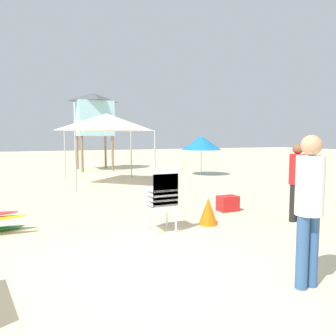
{
  "coord_description": "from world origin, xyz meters",
  "views": [
    {
      "loc": [
        -1.26,
        -3.9,
        1.78
      ],
      "look_at": [
        1.44,
        2.14,
        1.15
      ],
      "focal_mm": 35.43,
      "sensor_mm": 36.0,
      "label": 1
    }
  ],
  "objects": [
    {
      "name": "ground",
      "position": [
        0.0,
        0.0,
        0.0
      ],
      "size": [
        80.0,
        80.0,
        0.0
      ],
      "primitive_type": "plane",
      "color": "beige"
    },
    {
      "name": "stacked_plastic_chairs",
      "position": [
        1.13,
        1.66,
        0.7
      ],
      "size": [
        0.48,
        0.48,
        1.2
      ],
      "color": "white",
      "rests_on": "ground"
    },
    {
      "name": "traffic_cone_near",
      "position": [
        2.17,
        1.79,
        0.28
      ],
      "size": [
        0.39,
        0.39,
        0.55
      ],
      "primitive_type": "cone",
      "color": "orange",
      "rests_on": "ground"
    },
    {
      "name": "popup_canopy",
      "position": [
        1.75,
        8.44,
        2.32
      ],
      "size": [
        2.81,
        2.81,
        2.64
      ],
      "color": "#B2B2B7",
      "rests_on": "ground"
    },
    {
      "name": "cooler_box",
      "position": [
        3.25,
        2.67,
        0.18
      ],
      "size": [
        0.47,
        0.33,
        0.36
      ],
      "primitive_type": "cube",
      "color": "red",
      "rests_on": "ground"
    },
    {
      "name": "lifeguard_near_left",
      "position": [
        3.99,
        1.26,
        0.93
      ],
      "size": [
        0.32,
        0.32,
        1.63
      ],
      "color": "black",
      "rests_on": "ground"
    },
    {
      "name": "lifeguard_near_center",
      "position": [
        1.77,
        -1.12,
        1.04
      ],
      "size": [
        0.32,
        0.32,
        1.8
      ],
      "color": "#33598C",
      "rests_on": "ground"
    },
    {
      "name": "beach_umbrella_left",
      "position": [
        6.38,
        9.42,
        1.5
      ],
      "size": [
        1.84,
        1.84,
        1.82
      ],
      "color": "beige",
      "rests_on": "ground"
    },
    {
      "name": "lifeguard_tower",
      "position": [
        2.38,
        13.87,
        2.95
      ],
      "size": [
        1.98,
        1.98,
        4.07
      ],
      "color": "olive",
      "rests_on": "ground"
    }
  ]
}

